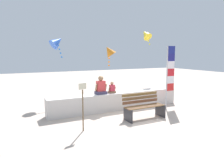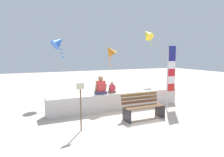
{
  "view_description": "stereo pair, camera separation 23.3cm",
  "coord_description": "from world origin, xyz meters",
  "px_view_note": "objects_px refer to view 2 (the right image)",
  "views": [
    {
      "loc": [
        -3.87,
        -6.5,
        2.29
      ],
      "look_at": [
        -0.24,
        0.82,
        1.3
      ],
      "focal_mm": 32.58,
      "sensor_mm": 36.0,
      "label": 1
    },
    {
      "loc": [
        -3.66,
        -6.6,
        2.29
      ],
      "look_at": [
        -0.24,
        0.82,
        1.3
      ],
      "focal_mm": 32.58,
      "sensor_mm": 36.0,
      "label": 2
    }
  ],
  "objects_px": {
    "person_child": "(112,89)",
    "kite_blue": "(59,42)",
    "person_adult": "(101,87)",
    "park_bench": "(143,107)",
    "kite_yellow": "(147,34)",
    "kite_orange": "(110,51)",
    "flag_banner": "(170,72)",
    "sign_post": "(81,103)"
  },
  "relations": [
    {
      "from": "park_bench",
      "to": "person_child",
      "type": "bearing_deg",
      "value": 109.09
    },
    {
      "from": "kite_blue",
      "to": "kite_yellow",
      "type": "relative_size",
      "value": 1.21
    },
    {
      "from": "person_child",
      "to": "park_bench",
      "type": "bearing_deg",
      "value": -70.91
    },
    {
      "from": "park_bench",
      "to": "kite_yellow",
      "type": "height_order",
      "value": "kite_yellow"
    },
    {
      "from": "park_bench",
      "to": "kite_blue",
      "type": "relative_size",
      "value": 1.33
    },
    {
      "from": "person_adult",
      "to": "kite_blue",
      "type": "height_order",
      "value": "kite_blue"
    },
    {
      "from": "person_adult",
      "to": "kite_blue",
      "type": "bearing_deg",
      "value": 114.22
    },
    {
      "from": "flag_banner",
      "to": "sign_post",
      "type": "bearing_deg",
      "value": -167.37
    },
    {
      "from": "kite_orange",
      "to": "sign_post",
      "type": "bearing_deg",
      "value": -126.81
    },
    {
      "from": "person_child",
      "to": "kite_orange",
      "type": "relative_size",
      "value": 0.43
    },
    {
      "from": "park_bench",
      "to": "sign_post",
      "type": "relative_size",
      "value": 1.05
    },
    {
      "from": "park_bench",
      "to": "person_adult",
      "type": "bearing_deg",
      "value": 124.16
    },
    {
      "from": "kite_orange",
      "to": "kite_yellow",
      "type": "relative_size",
      "value": 1.16
    },
    {
      "from": "person_child",
      "to": "sign_post",
      "type": "distance_m",
      "value": 2.5
    },
    {
      "from": "person_adult",
      "to": "park_bench",
      "type": "bearing_deg",
      "value": -55.84
    },
    {
      "from": "park_bench",
      "to": "kite_yellow",
      "type": "relative_size",
      "value": 1.62
    },
    {
      "from": "person_adult",
      "to": "flag_banner",
      "type": "height_order",
      "value": "flag_banner"
    },
    {
      "from": "kite_blue",
      "to": "kite_orange",
      "type": "bearing_deg",
      "value": -24.77
    },
    {
      "from": "kite_orange",
      "to": "person_child",
      "type": "bearing_deg",
      "value": -111.55
    },
    {
      "from": "person_adult",
      "to": "kite_orange",
      "type": "distance_m",
      "value": 2.36
    },
    {
      "from": "flag_banner",
      "to": "kite_yellow",
      "type": "bearing_deg",
      "value": 75.46
    },
    {
      "from": "park_bench",
      "to": "kite_orange",
      "type": "bearing_deg",
      "value": 88.55
    },
    {
      "from": "kite_orange",
      "to": "kite_blue",
      "type": "bearing_deg",
      "value": 155.23
    },
    {
      "from": "person_adult",
      "to": "kite_blue",
      "type": "distance_m",
      "value": 3.35
    },
    {
      "from": "person_child",
      "to": "kite_yellow",
      "type": "relative_size",
      "value": 0.5
    },
    {
      "from": "person_child",
      "to": "kite_yellow",
      "type": "bearing_deg",
      "value": 32.72
    },
    {
      "from": "kite_blue",
      "to": "sign_post",
      "type": "relative_size",
      "value": 0.79
    },
    {
      "from": "person_child",
      "to": "kite_orange",
      "type": "height_order",
      "value": "kite_orange"
    },
    {
      "from": "flag_banner",
      "to": "kite_yellow",
      "type": "height_order",
      "value": "kite_yellow"
    },
    {
      "from": "kite_yellow",
      "to": "kite_blue",
      "type": "bearing_deg",
      "value": 172.69
    },
    {
      "from": "kite_blue",
      "to": "park_bench",
      "type": "bearing_deg",
      "value": -61.86
    },
    {
      "from": "person_child",
      "to": "kite_yellow",
      "type": "height_order",
      "value": "kite_yellow"
    },
    {
      "from": "person_adult",
      "to": "flag_banner",
      "type": "distance_m",
      "value": 2.97
    },
    {
      "from": "person_child",
      "to": "kite_blue",
      "type": "bearing_deg",
      "value": 122.88
    },
    {
      "from": "park_bench",
      "to": "kite_yellow",
      "type": "xyz_separation_m",
      "value": [
        2.5,
        3.43,
        2.95
      ]
    },
    {
      "from": "person_child",
      "to": "kite_blue",
      "type": "relative_size",
      "value": 0.41
    },
    {
      "from": "person_child",
      "to": "flag_banner",
      "type": "xyz_separation_m",
      "value": [
        2.31,
        -0.79,
        0.66
      ]
    },
    {
      "from": "person_child",
      "to": "kite_yellow",
      "type": "xyz_separation_m",
      "value": [
        3.02,
        1.94,
        2.48
      ]
    },
    {
      "from": "kite_yellow",
      "to": "flag_banner",
      "type": "bearing_deg",
      "value": -104.54
    },
    {
      "from": "person_child",
      "to": "flag_banner",
      "type": "height_order",
      "value": "flag_banner"
    },
    {
      "from": "park_bench",
      "to": "flag_banner",
      "type": "height_order",
      "value": "flag_banner"
    },
    {
      "from": "park_bench",
      "to": "kite_blue",
      "type": "xyz_separation_m",
      "value": [
        -2.16,
        4.03,
        2.45
      ]
    }
  ]
}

